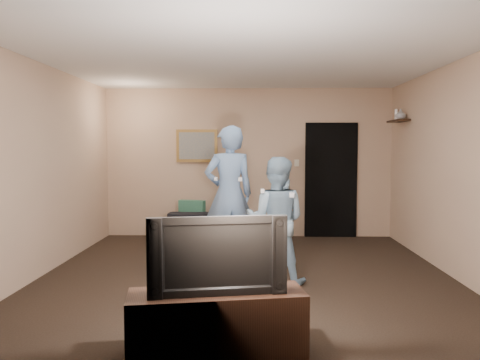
{
  "coord_description": "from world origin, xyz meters",
  "views": [
    {
      "loc": [
        0.08,
        -5.72,
        1.57
      ],
      "look_at": [
        -0.08,
        0.3,
        1.15
      ],
      "focal_mm": 35.0,
      "sensor_mm": 36.0,
      "label": 1
    }
  ],
  "objects_px": {
    "television": "(217,253)",
    "wii_player_right": "(276,220)",
    "wii_player_left": "(229,194)",
    "tv_console": "(217,323)",
    "sofa": "(212,226)"
  },
  "relations": [
    {
      "from": "television",
      "to": "wii_player_right",
      "type": "xyz_separation_m",
      "value": [
        0.54,
        1.91,
        -0.05
      ]
    },
    {
      "from": "wii_player_left",
      "to": "tv_console",
      "type": "bearing_deg",
      "value": -88.96
    },
    {
      "from": "sofa",
      "to": "wii_player_left",
      "type": "xyz_separation_m",
      "value": [
        0.36,
        -1.31,
        0.66
      ]
    },
    {
      "from": "sofa",
      "to": "television",
      "type": "relative_size",
      "value": 1.8
    },
    {
      "from": "tv_console",
      "to": "wii_player_left",
      "type": "relative_size",
      "value": 0.71
    },
    {
      "from": "television",
      "to": "wii_player_right",
      "type": "height_order",
      "value": "wii_player_right"
    },
    {
      "from": "wii_player_right",
      "to": "wii_player_left",
      "type": "bearing_deg",
      "value": 120.24
    },
    {
      "from": "television",
      "to": "wii_player_right",
      "type": "distance_m",
      "value": 1.98
    },
    {
      "from": "sofa",
      "to": "tv_console",
      "type": "xyz_separation_m",
      "value": [
        0.41,
        -4.23,
        -0.02
      ]
    },
    {
      "from": "television",
      "to": "tv_console",
      "type": "bearing_deg",
      "value": 0.0
    },
    {
      "from": "sofa",
      "to": "television",
      "type": "bearing_deg",
      "value": 89.84
    },
    {
      "from": "television",
      "to": "sofa",
      "type": "bearing_deg",
      "value": 85.47
    },
    {
      "from": "tv_console",
      "to": "wii_player_left",
      "type": "distance_m",
      "value": 3.0
    },
    {
      "from": "sofa",
      "to": "television",
      "type": "height_order",
      "value": "television"
    },
    {
      "from": "sofa",
      "to": "tv_console",
      "type": "height_order",
      "value": "sofa"
    }
  ]
}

